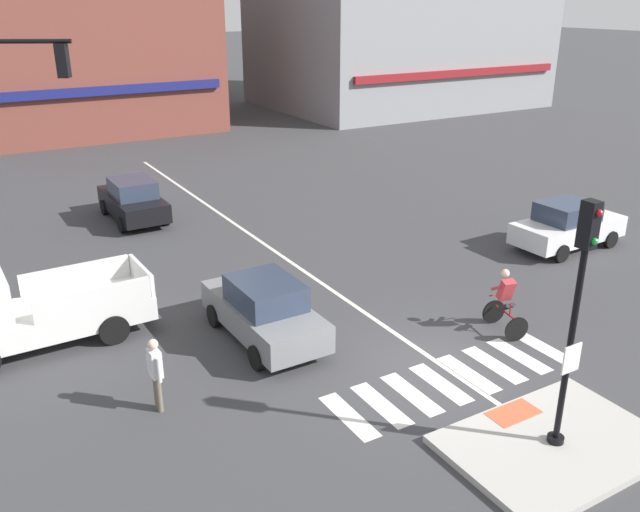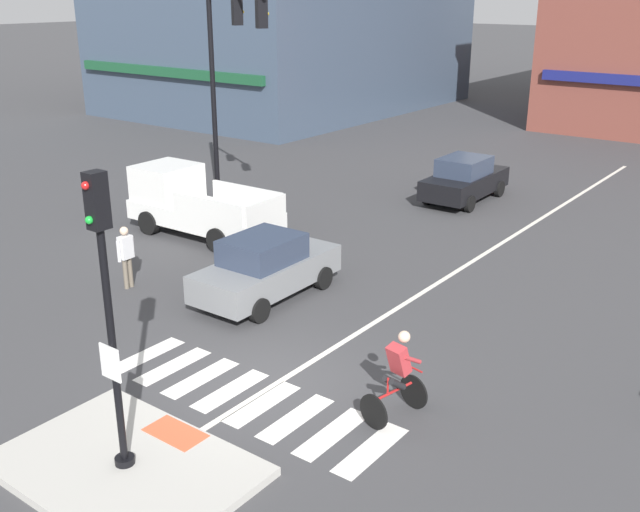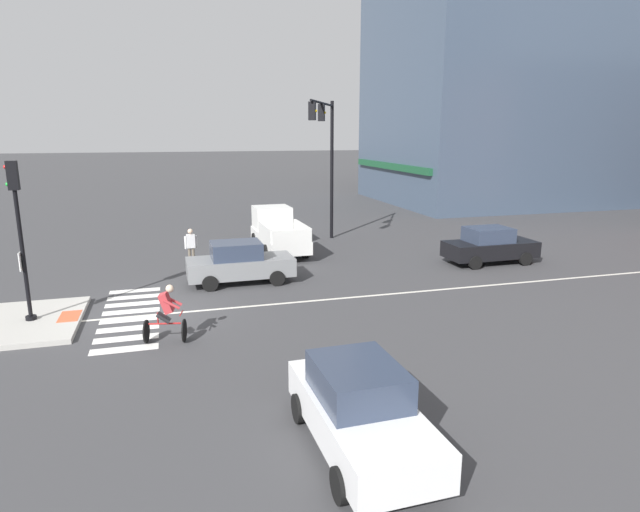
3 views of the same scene
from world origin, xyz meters
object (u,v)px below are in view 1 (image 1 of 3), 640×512
signal_pole (577,305)px  car_grey_westbound_near (264,310)px  cyclist (505,300)px  car_white_cross_right (568,225)px  pedestrian_at_curb_left (155,369)px  pickup_truck_white_cross_left (23,312)px  car_black_westbound_distant (133,200)px

signal_pole → car_grey_westbound_near: size_ratio=1.17×
signal_pole → cyclist: bearing=56.9°
car_white_cross_right → cyclist: (-6.36, -3.41, 0.06)m
pedestrian_at_curb_left → car_grey_westbound_near: bearing=27.1°
signal_pole → pickup_truck_white_cross_left: (-8.15, 9.38, -2.08)m
signal_pole → car_white_cross_right: signal_pole is taller
car_black_westbound_distant → signal_pole: bearing=-80.5°
signal_pole → car_black_westbound_distant: 18.45m
signal_pole → pedestrian_at_curb_left: signal_pole is taller
car_grey_westbound_near → cyclist: 6.19m
car_black_westbound_distant → pedestrian_at_curb_left: pedestrian_at_curb_left is taller
car_white_cross_right → car_grey_westbound_near: same height
pickup_truck_white_cross_left → cyclist: pickup_truck_white_cross_left is taller
car_white_cross_right → car_grey_westbound_near: (-11.89, -0.64, 0.00)m
car_grey_westbound_near → pedestrian_at_curb_left: 3.71m
cyclist → car_grey_westbound_near: bearing=153.4°
signal_pole → car_white_cross_right: 11.91m
signal_pole → pedestrian_at_curb_left: 8.30m
signal_pole → cyclist: signal_pole is taller
car_black_westbound_distant → pedestrian_at_curb_left: size_ratio=2.47×
cyclist → pedestrian_at_curb_left: bearing=173.0°
car_white_cross_right → pickup_truck_white_cross_left: bearing=173.6°
car_black_westbound_distant → car_grey_westbound_near: 11.24m
cyclist → car_white_cross_right: bearing=28.2°
car_black_westbound_distant → pedestrian_at_curb_left: (-3.16, -12.93, 0.17)m
car_grey_westbound_near → pickup_truck_white_cross_left: size_ratio=0.80×
car_black_westbound_distant → cyclist: 15.11m
car_white_cross_right → pickup_truck_white_cross_left: size_ratio=0.80×
cyclist → pedestrian_at_curb_left: size_ratio=1.01×
car_white_cross_right → cyclist: cyclist is taller
signal_pole → pickup_truck_white_cross_left: bearing=131.0°
signal_pole → pickup_truck_white_cross_left: signal_pole is taller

